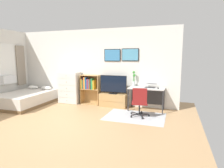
# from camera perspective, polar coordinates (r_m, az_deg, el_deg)

# --- Properties ---
(ground_plane) EXTENTS (7.20, 7.20, 0.00)m
(ground_plane) POSITION_cam_1_polar(r_m,az_deg,el_deg) (5.17, -17.17, -11.58)
(ground_plane) COLOR tan
(wall_back_with_posters) EXTENTS (6.12, 0.09, 2.70)m
(wall_back_with_posters) POSITION_cam_1_polar(r_m,az_deg,el_deg) (6.97, -5.70, 5.23)
(wall_back_with_posters) COLOR silver
(wall_back_with_posters) RESTS_ON ground_plane
(area_rug) EXTENTS (1.70, 1.20, 0.01)m
(area_rug) POSITION_cam_1_polar(r_m,az_deg,el_deg) (5.57, 6.93, -9.76)
(area_rug) COLOR #B2B7BC
(area_rug) RESTS_ON ground_plane
(bed) EXTENTS (1.45, 2.07, 0.59)m
(bed) POSITION_cam_1_polar(r_m,az_deg,el_deg) (7.45, -24.50, -4.00)
(bed) COLOR brown
(bed) RESTS_ON ground_plane
(dresser) EXTENTS (0.79, 0.46, 1.16)m
(dresser) POSITION_cam_1_polar(r_m,az_deg,el_deg) (7.21, -12.68, -1.02)
(dresser) COLOR silver
(dresser) RESTS_ON ground_plane
(bookshelf) EXTENTS (0.70, 0.30, 1.07)m
(bookshelf) POSITION_cam_1_polar(r_m,az_deg,el_deg) (6.88, -6.84, -0.75)
(bookshelf) COLOR tan
(bookshelf) RESTS_ON ground_plane
(tv_stand) EXTENTS (0.95, 0.41, 0.45)m
(tv_stand) POSITION_cam_1_polar(r_m,az_deg,el_deg) (6.57, 0.42, -4.88)
(tv_stand) COLOR tan
(tv_stand) RESTS_ON ground_plane
(television) EXTENTS (0.94, 0.16, 0.64)m
(television) POSITION_cam_1_polar(r_m,az_deg,el_deg) (6.45, 0.36, -0.18)
(television) COLOR black
(television) RESTS_ON tv_stand
(desk) EXTENTS (1.13, 0.58, 0.74)m
(desk) POSITION_cam_1_polar(r_m,az_deg,el_deg) (6.22, 10.52, -2.24)
(desk) COLOR silver
(desk) RESTS_ON ground_plane
(office_chair) EXTENTS (0.58, 0.57, 0.86)m
(office_chair) POSITION_cam_1_polar(r_m,az_deg,el_deg) (5.43, 8.35, -5.29)
(office_chair) COLOR #232326
(office_chair) RESTS_ON ground_plane
(laptop) EXTENTS (0.38, 0.40, 0.15)m
(laptop) POSITION_cam_1_polar(r_m,az_deg,el_deg) (6.17, 11.58, -0.49)
(laptop) COLOR #B7B7BC
(laptop) RESTS_ON desk
(computer_mouse) EXTENTS (0.06, 0.10, 0.03)m
(computer_mouse) POSITION_cam_1_polar(r_m,az_deg,el_deg) (6.02, 13.82, -1.20)
(computer_mouse) COLOR #262628
(computer_mouse) RESTS_ON desk
(bamboo_vase) EXTENTS (0.11, 0.09, 0.51)m
(bamboo_vase) POSITION_cam_1_polar(r_m,az_deg,el_deg) (6.37, 6.65, 1.64)
(bamboo_vase) COLOR silver
(bamboo_vase) RESTS_ON desk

